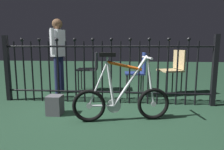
{
  "coord_description": "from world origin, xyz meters",
  "views": [
    {
      "loc": [
        0.41,
        -2.45,
        0.94
      ],
      "look_at": [
        0.15,
        0.2,
        0.55
      ],
      "focal_mm": 30.63,
      "sensor_mm": 36.0,
      "label": 1
    }
  ],
  "objects": [
    {
      "name": "person_visitor",
      "position": [
        -1.05,
        1.33,
        0.88
      ],
      "size": [
        0.23,
        0.47,
        1.5
      ],
      "color": "#191E3F",
      "rests_on": "ground"
    },
    {
      "name": "chair_navy",
      "position": [
        0.57,
        1.17,
        0.51
      ],
      "size": [
        0.39,
        0.39,
        0.84
      ],
      "color": "black",
      "rests_on": "ground"
    },
    {
      "name": "chair_charcoal",
      "position": [
        -0.43,
        1.53,
        0.52
      ],
      "size": [
        0.44,
        0.44,
        0.83
      ],
      "color": "black",
      "rests_on": "ground"
    },
    {
      "name": "chair_tan",
      "position": [
        1.26,
        1.38,
        0.55
      ],
      "size": [
        0.51,
        0.51,
        0.88
      ],
      "color": "black",
      "rests_on": "ground"
    },
    {
      "name": "iron_fence",
      "position": [
        -0.07,
        0.68,
        0.58
      ],
      "size": [
        3.54,
        0.07,
        1.14
      ],
      "color": "black",
      "rests_on": "ground"
    },
    {
      "name": "bicycle",
      "position": [
        0.3,
        -0.09,
        0.29
      ],
      "size": [
        1.24,
        0.41,
        0.88
      ],
      "color": "black",
      "rests_on": "ground"
    },
    {
      "name": "display_crate",
      "position": [
        -0.64,
        0.05,
        0.14
      ],
      "size": [
        0.2,
        0.2,
        0.27
      ],
      "primitive_type": "cube",
      "rotation": [
        0.0,
        0.0,
        0.0
      ],
      "color": "#4C4C51",
      "rests_on": "ground"
    },
    {
      "name": "ground_plane",
      "position": [
        0.0,
        0.0,
        0.0
      ],
      "size": [
        20.0,
        20.0,
        0.0
      ],
      "primitive_type": "plane",
      "color": "#1C3826"
    }
  ]
}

